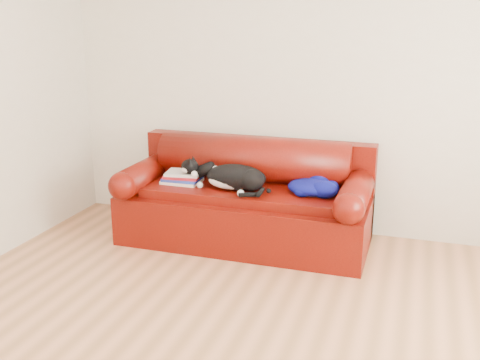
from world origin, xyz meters
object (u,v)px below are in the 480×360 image
object	(u,v)px
sofa_base	(245,215)
cat	(234,178)
blanket	(312,186)
book_stack	(183,177)

from	to	relation	value
sofa_base	cat	size ratio (longest dim) A/B	3.00
blanket	book_stack	bearing A→B (deg)	-178.09
sofa_base	book_stack	world-z (taller)	book_stack
sofa_base	cat	distance (m)	0.39
cat	blanket	bearing A→B (deg)	28.31
cat	blanket	world-z (taller)	cat
sofa_base	book_stack	distance (m)	0.64
blanket	cat	bearing A→B (deg)	-171.82
blanket	sofa_base	bearing A→B (deg)	178.04
sofa_base	book_stack	bearing A→B (deg)	-174.05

